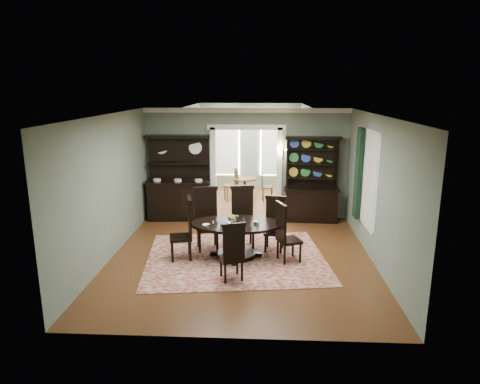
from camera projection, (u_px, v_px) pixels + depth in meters
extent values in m
cube|color=#5A3317|center=(241.00, 258.00, 9.10)|extent=(5.50, 6.00, 0.01)
cube|color=silver|center=(241.00, 115.00, 8.38)|extent=(5.50, 6.00, 0.01)
cube|color=gray|center=(109.00, 188.00, 8.88)|extent=(0.01, 6.00, 3.00)
cube|color=gray|center=(377.00, 191.00, 8.60)|extent=(0.01, 6.00, 3.00)
cube|color=gray|center=(230.00, 241.00, 5.83)|extent=(5.50, 0.01, 3.00)
cube|color=gray|center=(180.00, 163.00, 11.74)|extent=(1.85, 0.01, 3.00)
cube|color=gray|center=(314.00, 164.00, 11.56)|extent=(1.85, 0.01, 3.00)
cube|color=gray|center=(246.00, 117.00, 11.35)|extent=(1.80, 0.01, 0.50)
cube|color=white|center=(246.00, 110.00, 11.26)|extent=(5.50, 0.10, 0.12)
cube|color=#5A3317|center=(248.00, 201.00, 13.70)|extent=(3.50, 3.50, 0.01)
cube|color=silver|center=(248.00, 105.00, 12.99)|extent=(3.50, 3.50, 0.01)
cube|color=gray|center=(193.00, 154.00, 13.43)|extent=(0.01, 3.50, 3.00)
cube|color=gray|center=(305.00, 155.00, 13.26)|extent=(0.01, 3.50, 3.00)
cube|color=gray|center=(250.00, 147.00, 15.04)|extent=(3.50, 0.01, 3.00)
cube|color=white|center=(226.00, 145.00, 15.02)|extent=(1.05, 0.06, 2.20)
cube|color=white|center=(274.00, 145.00, 14.94)|extent=(1.05, 0.06, 2.20)
cube|color=white|center=(213.00, 173.00, 11.75)|extent=(0.14, 0.25, 2.50)
cube|color=white|center=(279.00, 173.00, 11.66)|extent=(0.14, 0.25, 2.50)
cube|color=white|center=(246.00, 127.00, 11.41)|extent=(2.08, 0.25, 0.14)
cube|color=white|center=(370.00, 180.00, 9.16)|extent=(0.02, 1.10, 2.00)
cube|color=white|center=(369.00, 180.00, 9.16)|extent=(0.01, 1.22, 2.12)
cube|color=black|center=(358.00, 174.00, 9.82)|extent=(0.10, 0.35, 2.10)
cube|color=gold|center=(282.00, 152.00, 11.44)|extent=(0.08, 0.05, 0.18)
sphere|color=#FFD88C|center=(278.00, 150.00, 11.28)|extent=(0.07, 0.07, 0.07)
sphere|color=#FFD88C|center=(286.00, 150.00, 11.27)|extent=(0.07, 0.07, 0.07)
cube|color=maroon|center=(236.00, 258.00, 9.09)|extent=(4.07, 3.50, 0.01)
ellipsoid|color=black|center=(236.00, 224.00, 9.02)|extent=(1.92, 1.23, 0.05)
cylinder|color=black|center=(236.00, 226.00, 9.02)|extent=(1.79, 1.79, 0.03)
cylinder|color=black|center=(236.00, 239.00, 9.10)|extent=(0.24, 0.24, 0.66)
cylinder|color=black|center=(236.00, 254.00, 9.18)|extent=(0.84, 0.84, 0.10)
cylinder|color=white|center=(233.00, 223.00, 8.95)|extent=(0.24, 0.24, 0.04)
cube|color=black|center=(207.00, 228.00, 9.47)|extent=(0.59, 0.57, 0.06)
cube|color=black|center=(206.00, 207.00, 9.58)|extent=(0.49, 0.17, 0.84)
cube|color=black|center=(206.00, 188.00, 9.47)|extent=(0.54, 0.20, 0.09)
cylinder|color=black|center=(200.00, 242.00, 9.31)|extent=(0.05, 0.05, 0.49)
cylinder|color=black|center=(217.00, 241.00, 9.38)|extent=(0.05, 0.05, 0.49)
cylinder|color=black|center=(198.00, 236.00, 9.68)|extent=(0.05, 0.05, 0.49)
cylinder|color=black|center=(215.00, 235.00, 9.75)|extent=(0.05, 0.05, 0.49)
cube|color=black|center=(243.00, 226.00, 9.59)|extent=(0.57, 0.55, 0.06)
cube|color=black|center=(242.00, 206.00, 9.70)|extent=(0.49, 0.14, 0.83)
cube|color=black|center=(242.00, 187.00, 9.60)|extent=(0.54, 0.17, 0.09)
cylinder|color=black|center=(236.00, 240.00, 9.44)|extent=(0.05, 0.05, 0.49)
cylinder|color=black|center=(253.00, 239.00, 9.49)|extent=(0.05, 0.05, 0.49)
cylinder|color=black|center=(234.00, 234.00, 9.82)|extent=(0.05, 0.05, 0.49)
cylinder|color=black|center=(251.00, 234.00, 9.86)|extent=(0.05, 0.05, 0.49)
cube|color=black|center=(274.00, 232.00, 9.40)|extent=(0.49, 0.47, 0.06)
cube|color=black|center=(276.00, 214.00, 9.49)|extent=(0.43, 0.11, 0.73)
cube|color=black|center=(276.00, 197.00, 9.40)|extent=(0.47, 0.13, 0.07)
cylinder|color=black|center=(265.00, 244.00, 9.33)|extent=(0.05, 0.05, 0.43)
cylinder|color=black|center=(281.00, 245.00, 9.26)|extent=(0.05, 0.05, 0.43)
cylinder|color=black|center=(268.00, 238.00, 9.65)|extent=(0.05, 0.05, 0.43)
cylinder|color=black|center=(282.00, 239.00, 9.58)|extent=(0.05, 0.05, 0.43)
cube|color=black|center=(181.00, 238.00, 8.95)|extent=(0.55, 0.56, 0.06)
cube|color=black|center=(190.00, 218.00, 8.89)|extent=(0.16, 0.47, 0.80)
cube|color=black|center=(189.00, 199.00, 8.79)|extent=(0.19, 0.51, 0.08)
cylinder|color=black|center=(172.00, 246.00, 9.15)|extent=(0.05, 0.05, 0.47)
cylinder|color=black|center=(172.00, 252.00, 8.80)|extent=(0.05, 0.05, 0.47)
cylinder|color=black|center=(189.00, 245.00, 9.21)|extent=(0.05, 0.05, 0.47)
cylinder|color=black|center=(190.00, 251.00, 8.86)|extent=(0.05, 0.05, 0.47)
cube|color=black|center=(289.00, 240.00, 8.84)|extent=(0.56, 0.57, 0.06)
cube|color=black|center=(281.00, 224.00, 8.69)|extent=(0.21, 0.43, 0.76)
cube|color=black|center=(281.00, 205.00, 8.60)|extent=(0.24, 0.48, 0.08)
cylinder|color=black|center=(300.00, 253.00, 8.79)|extent=(0.05, 0.05, 0.45)
cylinder|color=black|center=(293.00, 247.00, 9.11)|extent=(0.05, 0.05, 0.45)
cylinder|color=black|center=(285.00, 255.00, 8.68)|extent=(0.05, 0.05, 0.45)
cylinder|color=black|center=(278.00, 249.00, 9.00)|extent=(0.05, 0.05, 0.45)
cube|color=black|center=(231.00, 259.00, 8.00)|extent=(0.52, 0.51, 0.05)
cube|color=black|center=(234.00, 244.00, 7.75)|extent=(0.40, 0.18, 0.70)
cube|color=black|center=(234.00, 225.00, 7.66)|extent=(0.44, 0.21, 0.07)
cylinder|color=black|center=(237.00, 265.00, 8.25)|extent=(0.04, 0.04, 0.41)
cylinder|color=black|center=(221.00, 266.00, 8.16)|extent=(0.04, 0.04, 0.41)
cylinder|color=black|center=(242.00, 271.00, 7.94)|extent=(0.04, 0.04, 0.41)
cylinder|color=black|center=(225.00, 273.00, 7.86)|extent=(0.04, 0.04, 0.41)
cube|color=black|center=(179.00, 201.00, 11.68)|extent=(1.67, 0.66, 1.02)
cube|color=black|center=(178.00, 182.00, 11.55)|extent=(1.78, 0.72, 0.05)
cube|color=black|center=(179.00, 158.00, 11.62)|extent=(1.64, 0.18, 1.21)
cube|color=black|center=(178.00, 163.00, 11.55)|extent=(1.60, 0.38, 0.04)
cube|color=black|center=(177.00, 137.00, 11.36)|extent=(1.76, 0.47, 0.08)
cube|color=black|center=(311.00, 205.00, 11.53)|extent=(1.39, 0.55, 0.88)
cube|color=black|center=(312.00, 189.00, 11.42)|extent=(1.48, 0.61, 0.04)
cube|color=black|center=(312.00, 163.00, 11.45)|extent=(1.36, 0.13, 1.32)
cube|color=black|center=(287.00, 163.00, 11.39)|extent=(0.06, 0.26, 1.36)
cube|color=black|center=(337.00, 164.00, 11.33)|extent=(0.06, 0.26, 1.36)
cube|color=black|center=(313.00, 138.00, 11.18)|extent=(1.47, 0.38, 0.08)
cube|color=black|center=(312.00, 178.00, 11.45)|extent=(1.37, 0.32, 0.03)
cube|color=black|center=(312.00, 164.00, 11.36)|extent=(1.37, 0.32, 0.03)
cube|color=black|center=(313.00, 149.00, 11.26)|extent=(1.37, 0.32, 0.03)
cylinder|color=brown|center=(245.00, 178.00, 13.60)|extent=(0.79, 0.79, 0.04)
cylinder|color=brown|center=(245.00, 189.00, 13.68)|extent=(0.10, 0.10, 0.69)
cylinder|color=brown|center=(245.00, 199.00, 13.76)|extent=(0.43, 0.43, 0.06)
cylinder|color=brown|center=(231.00, 186.00, 13.61)|extent=(0.43, 0.43, 0.04)
cube|color=brown|center=(236.00, 177.00, 13.60)|extent=(0.16, 0.37, 0.54)
cylinder|color=brown|center=(225.00, 192.00, 13.76)|extent=(0.04, 0.04, 0.48)
cylinder|color=brown|center=(227.00, 194.00, 13.48)|extent=(0.04, 0.04, 0.48)
cylinder|color=brown|center=(234.00, 192.00, 13.85)|extent=(0.04, 0.04, 0.48)
cylinder|color=brown|center=(237.00, 194.00, 13.57)|extent=(0.04, 0.04, 0.48)
cylinder|color=brown|center=(267.00, 187.00, 13.59)|extent=(0.39, 0.39, 0.04)
cube|color=brown|center=(262.00, 180.00, 13.53)|extent=(0.05, 0.35, 0.48)
cylinder|color=brown|center=(272.00, 195.00, 13.51)|extent=(0.03, 0.03, 0.44)
cylinder|color=brown|center=(271.00, 193.00, 13.77)|extent=(0.03, 0.03, 0.44)
cylinder|color=brown|center=(263.00, 195.00, 13.50)|extent=(0.03, 0.03, 0.44)
cylinder|color=brown|center=(263.00, 193.00, 13.77)|extent=(0.03, 0.03, 0.44)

